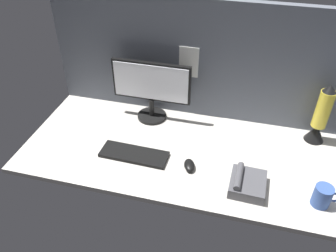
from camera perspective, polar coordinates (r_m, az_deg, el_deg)
ground_plane at (r=192.19cm, az=2.92°, el=-4.17°), size 180.00×80.00×3.00cm
cubicle_wall_back at (r=202.04cm, az=5.55°, el=10.82°), size 180.00×5.50×72.19cm
monitor at (r=203.95cm, az=-2.82°, el=6.46°), size 47.55×18.00×37.48cm
keyboard at (r=186.90cm, az=-5.71°, el=-4.75°), size 37.31×13.91×2.00cm
mouse at (r=179.04cm, az=3.61°, el=-6.60°), size 8.38×10.89×3.40cm
mug_ceramic_blue at (r=174.47cm, az=24.51°, el=-10.64°), size 12.10×8.41×10.85cm
lava_lamp at (r=205.98cm, az=24.18°, el=1.20°), size 11.09×11.09×36.28cm
desk_phone at (r=172.00cm, az=13.07°, el=-9.36°), size 17.67×19.60×8.80cm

